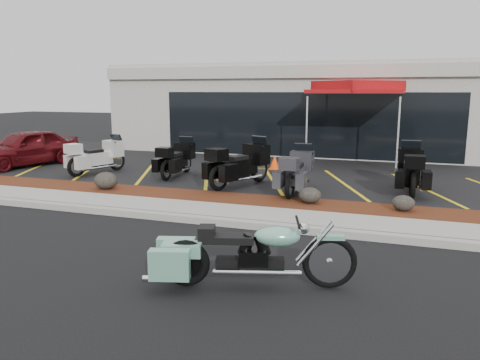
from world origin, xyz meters
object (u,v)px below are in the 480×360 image
(touring_white, at_px, (116,152))
(traffic_cone, at_px, (275,162))
(parked_car, at_px, (25,148))
(popup_canopy, at_px, (357,89))
(hero_cruiser, at_px, (330,255))

(touring_white, xyz_separation_m, traffic_cone, (5.09, 2.00, -0.38))
(parked_car, xyz_separation_m, popup_canopy, (11.32, 4.38, 2.12))
(parked_car, bearing_deg, touring_white, 18.01)
(hero_cruiser, bearing_deg, parked_car, 133.75)
(hero_cruiser, distance_m, touring_white, 10.99)
(parked_car, height_order, traffic_cone, parked_car)
(traffic_cone, distance_m, popup_canopy, 4.18)
(hero_cruiser, xyz_separation_m, traffic_cone, (-3.20, 9.20, -0.13))
(parked_car, bearing_deg, popup_canopy, 36.20)
(popup_canopy, bearing_deg, touring_white, -169.05)
(touring_white, height_order, parked_car, parked_car)
(popup_canopy, bearing_deg, parked_car, -176.76)
(parked_car, relative_size, traffic_cone, 7.77)
(hero_cruiser, relative_size, popup_canopy, 0.72)
(touring_white, distance_m, traffic_cone, 5.48)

